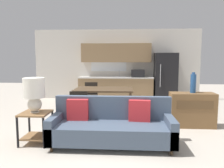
{
  "coord_description": "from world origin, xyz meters",
  "views": [
    {
      "loc": [
        0.4,
        -3.89,
        1.57
      ],
      "look_at": [
        0.04,
        1.5,
        0.95
      ],
      "focal_mm": 35.0,
      "sensor_mm": 36.0,
      "label": 1
    }
  ],
  "objects": [
    {
      "name": "couch",
      "position": [
        0.14,
        0.01,
        0.33
      ],
      "size": [
        2.21,
        0.8,
        0.86
      ],
      "color": "#3D2D1E",
      "rests_on": "ground_plane"
    },
    {
      "name": "credenza",
      "position": [
        1.93,
        1.19,
        0.4
      ],
      "size": [
        1.01,
        0.42,
        0.79
      ],
      "color": "brown",
      "rests_on": "ground_plane"
    },
    {
      "name": "dining_chair_near_left",
      "position": [
        -0.69,
        1.05,
        0.49
      ],
      "size": [
        0.45,
        0.45,
        0.84
      ],
      "rotation": [
        0.0,
        0.0,
        3.23
      ],
      "color": "black",
      "rests_on": "ground_plane"
    },
    {
      "name": "kitchen_counter",
      "position": [
        0.02,
        4.33,
        0.84
      ],
      "size": [
        2.79,
        0.65,
        2.15
      ],
      "color": "#8E704C",
      "rests_on": "ground_plane"
    },
    {
      "name": "side_table",
      "position": [
        -1.28,
        -0.04,
        0.4
      ],
      "size": [
        0.51,
        0.51,
        0.59
      ],
      "color": "olive",
      "rests_on": "ground_plane"
    },
    {
      "name": "dining_table",
      "position": [
        -0.2,
        1.91,
        0.72
      ],
      "size": [
        1.54,
        0.96,
        0.78
      ],
      "color": "brown",
      "rests_on": "ground_plane"
    },
    {
      "name": "vase",
      "position": [
        1.94,
        1.23,
        1.01
      ],
      "size": [
        0.13,
        0.13,
        0.48
      ],
      "color": "#234C84",
      "rests_on": "credenza"
    },
    {
      "name": "refrigerator",
      "position": [
        1.84,
        4.24,
        0.89
      ],
      "size": [
        0.79,
        0.71,
        1.79
      ],
      "color": "black",
      "rests_on": "ground_plane"
    },
    {
      "name": "wall_back",
      "position": [
        -0.0,
        4.63,
        1.35
      ],
      "size": [
        6.4,
        0.07,
        2.7
      ],
      "color": "silver",
      "rests_on": "ground_plane"
    },
    {
      "name": "table_lamp",
      "position": [
        -1.29,
        -0.03,
        0.97
      ],
      "size": [
        0.39,
        0.39,
        0.64
      ],
      "color": "silver",
      "rests_on": "side_table"
    },
    {
      "name": "dining_chair_far_left",
      "position": [
        -0.7,
        2.75,
        0.49
      ],
      "size": [
        0.45,
        0.45,
        0.84
      ],
      "rotation": [
        0.0,
        0.0,
        0.06
      ],
      "color": "black",
      "rests_on": "ground_plane"
    },
    {
      "name": "ground_plane",
      "position": [
        0.0,
        0.0,
        0.0
      ],
      "size": [
        20.0,
        20.0,
        0.0
      ],
      "primitive_type": "plane",
      "color": "beige"
    }
  ]
}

